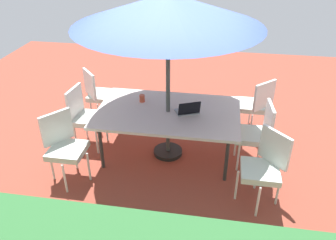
# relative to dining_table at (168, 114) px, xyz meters

# --- Properties ---
(ground_plane) EXTENTS (10.00, 10.00, 0.02)m
(ground_plane) POSITION_rel_dining_table_xyz_m (0.00, 0.00, -0.71)
(ground_plane) COLOR brown
(dining_table) EXTENTS (2.06, 1.29, 0.75)m
(dining_table) POSITION_rel_dining_table_xyz_m (0.00, 0.00, 0.00)
(dining_table) COLOR silver
(dining_table) RESTS_ON ground_plane
(patio_umbrella) EXTENTS (2.45, 2.45, 2.38)m
(patio_umbrella) POSITION_rel_dining_table_xyz_m (0.00, 0.00, 1.46)
(patio_umbrella) COLOR #4C4C4C
(patio_umbrella) RESTS_ON ground_plane
(chair_northeast) EXTENTS (0.58, 0.58, 0.98)m
(chair_northeast) POSITION_rel_dining_table_xyz_m (1.27, 0.79, -0.15)
(chair_northeast) COLOR silver
(chair_northeast) RESTS_ON ground_plane
(chair_west) EXTENTS (0.48, 0.47, 0.98)m
(chair_west) POSITION_rel_dining_table_xyz_m (-1.27, 0.04, -0.15)
(chair_west) COLOR silver
(chair_west) RESTS_ON ground_plane
(chair_southwest) EXTENTS (0.59, 0.59, 0.98)m
(chair_southwest) POSITION_rel_dining_table_xyz_m (-1.31, -0.83, -0.15)
(chair_southwest) COLOR silver
(chair_southwest) RESTS_ON ground_plane
(chair_northwest) EXTENTS (0.59, 0.59, 0.98)m
(chair_northwest) POSITION_rel_dining_table_xyz_m (-1.32, 0.81, -0.15)
(chair_northwest) COLOR silver
(chair_northwest) RESTS_ON ground_plane
(chair_east) EXTENTS (0.48, 0.47, 0.98)m
(chair_east) POSITION_rel_dining_table_xyz_m (1.30, -0.03, -0.15)
(chair_east) COLOR silver
(chair_east) RESTS_ON ground_plane
(chair_southeast) EXTENTS (0.59, 0.59, 0.98)m
(chair_southeast) POSITION_rel_dining_table_xyz_m (1.34, -0.80, -0.15)
(chair_southeast) COLOR silver
(chair_southeast) RESTS_ON ground_plane
(laptop) EXTENTS (0.39, 0.35, 0.21)m
(laptop) POSITION_rel_dining_table_xyz_m (-0.29, 0.02, 0.09)
(laptop) COLOR gray
(laptop) RESTS_ON dining_table
(cup) EXTENTS (0.08, 0.08, 0.11)m
(cup) POSITION_rel_dining_table_xyz_m (0.44, -0.23, 0.10)
(cup) COLOR #CC4C33
(cup) RESTS_ON dining_table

